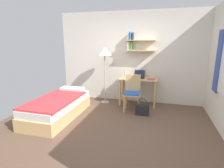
{
  "coord_description": "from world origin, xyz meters",
  "views": [
    {
      "loc": [
        0.81,
        -3.19,
        1.78
      ],
      "look_at": [
        -0.21,
        0.51,
        0.85
      ],
      "focal_mm": 28.77,
      "sensor_mm": 36.0,
      "label": 1
    }
  ],
  "objects_px": {
    "desk": "(138,84)",
    "desk_chair": "(132,91)",
    "bed": "(58,107)",
    "book_stack": "(151,78)",
    "handbag": "(142,109)",
    "water_bottle": "(125,74)",
    "laptop": "(139,76)",
    "standing_lamp": "(105,54)"
  },
  "relations": [
    {
      "from": "bed",
      "to": "desk",
      "type": "bearing_deg",
      "value": 38.12
    },
    {
      "from": "desk_chair",
      "to": "book_stack",
      "type": "relative_size",
      "value": 3.98
    },
    {
      "from": "desk",
      "to": "laptop",
      "type": "xyz_separation_m",
      "value": [
        0.02,
        0.07,
        0.21
      ]
    },
    {
      "from": "water_bottle",
      "to": "book_stack",
      "type": "height_order",
      "value": "water_bottle"
    },
    {
      "from": "desk",
      "to": "water_bottle",
      "type": "xyz_separation_m",
      "value": [
        -0.38,
        -0.0,
        0.26
      ]
    },
    {
      "from": "water_bottle",
      "to": "standing_lamp",
      "type": "bearing_deg",
      "value": -171.07
    },
    {
      "from": "bed",
      "to": "water_bottle",
      "type": "bearing_deg",
      "value": 45.05
    },
    {
      "from": "laptop",
      "to": "water_bottle",
      "type": "relative_size",
      "value": 1.51
    },
    {
      "from": "bed",
      "to": "laptop",
      "type": "distance_m",
      "value": 2.32
    },
    {
      "from": "water_bottle",
      "to": "bed",
      "type": "bearing_deg",
      "value": -134.95
    },
    {
      "from": "bed",
      "to": "book_stack",
      "type": "xyz_separation_m",
      "value": [
        2.07,
        1.29,
        0.55
      ]
    },
    {
      "from": "desk",
      "to": "water_bottle",
      "type": "height_order",
      "value": "water_bottle"
    },
    {
      "from": "desk",
      "to": "handbag",
      "type": "height_order",
      "value": "desk"
    },
    {
      "from": "bed",
      "to": "desk_chair",
      "type": "bearing_deg",
      "value": 28.31
    },
    {
      "from": "standing_lamp",
      "to": "desk",
      "type": "bearing_deg",
      "value": 5.68
    },
    {
      "from": "handbag",
      "to": "desk_chair",
      "type": "bearing_deg",
      "value": 138.05
    },
    {
      "from": "water_bottle",
      "to": "book_stack",
      "type": "bearing_deg",
      "value": -4.48
    },
    {
      "from": "laptop",
      "to": "book_stack",
      "type": "relative_size",
      "value": 1.29
    },
    {
      "from": "bed",
      "to": "water_bottle",
      "type": "height_order",
      "value": "water_bottle"
    },
    {
      "from": "desk_chair",
      "to": "water_bottle",
      "type": "bearing_deg",
      "value": 121.68
    },
    {
      "from": "water_bottle",
      "to": "book_stack",
      "type": "relative_size",
      "value": 0.85
    },
    {
      "from": "desk_chair",
      "to": "handbag",
      "type": "bearing_deg",
      "value": -41.95
    },
    {
      "from": "desk_chair",
      "to": "water_bottle",
      "type": "relative_size",
      "value": 4.66
    },
    {
      "from": "bed",
      "to": "laptop",
      "type": "height_order",
      "value": "laptop"
    },
    {
      "from": "standing_lamp",
      "to": "water_bottle",
      "type": "bearing_deg",
      "value": 8.93
    },
    {
      "from": "desk",
      "to": "bed",
      "type": "bearing_deg",
      "value": -141.88
    },
    {
      "from": "laptop",
      "to": "water_bottle",
      "type": "xyz_separation_m",
      "value": [
        -0.39,
        -0.07,
        0.05
      ]
    },
    {
      "from": "standing_lamp",
      "to": "handbag",
      "type": "height_order",
      "value": "standing_lamp"
    },
    {
      "from": "bed",
      "to": "standing_lamp",
      "type": "bearing_deg",
      "value": 58.41
    },
    {
      "from": "water_bottle",
      "to": "handbag",
      "type": "relative_size",
      "value": 0.47
    },
    {
      "from": "desk",
      "to": "desk_chair",
      "type": "distance_m",
      "value": 0.49
    },
    {
      "from": "bed",
      "to": "desk",
      "type": "distance_m",
      "value": 2.22
    },
    {
      "from": "desk_chair",
      "to": "desk",
      "type": "bearing_deg",
      "value": 79.3
    },
    {
      "from": "bed",
      "to": "desk_chair",
      "type": "relative_size",
      "value": 2.01
    },
    {
      "from": "desk",
      "to": "handbag",
      "type": "bearing_deg",
      "value": -74.39
    },
    {
      "from": "bed",
      "to": "water_bottle",
      "type": "relative_size",
      "value": 9.37
    },
    {
      "from": "bed",
      "to": "standing_lamp",
      "type": "height_order",
      "value": "standing_lamp"
    },
    {
      "from": "book_stack",
      "to": "desk_chair",
      "type": "bearing_deg",
      "value": -136.76
    },
    {
      "from": "bed",
      "to": "handbag",
      "type": "distance_m",
      "value": 2.02
    },
    {
      "from": "standing_lamp",
      "to": "book_stack",
      "type": "xyz_separation_m",
      "value": [
        1.29,
        0.03,
        -0.62
      ]
    },
    {
      "from": "desk_chair",
      "to": "laptop",
      "type": "xyz_separation_m",
      "value": [
        0.11,
        0.54,
        0.31
      ]
    },
    {
      "from": "water_bottle",
      "to": "book_stack",
      "type": "distance_m",
      "value": 0.73
    }
  ]
}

